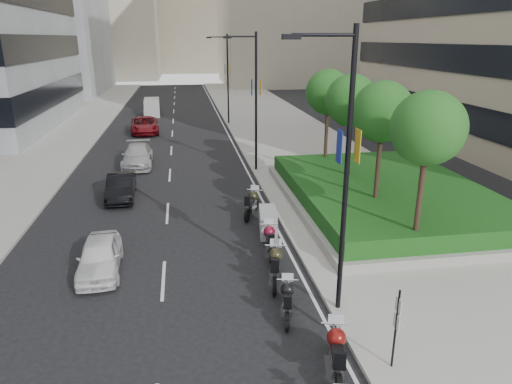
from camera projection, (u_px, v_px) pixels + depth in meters
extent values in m
plane|color=black|center=(210.00, 342.00, 13.61)|extent=(160.00, 160.00, 0.00)
cube|color=#9E9B93|center=(285.00, 133.00, 42.99)|extent=(10.00, 100.00, 0.15)
cube|color=#9E9B93|center=(50.00, 141.00, 39.82)|extent=(8.00, 100.00, 0.15)
cube|color=silver|center=(229.00, 136.00, 42.21)|extent=(0.12, 100.00, 0.01)
cube|color=silver|center=(172.00, 138.00, 41.43)|extent=(0.12, 100.00, 0.01)
cube|color=gray|center=(385.00, 201.00, 24.36)|extent=(10.00, 14.00, 0.40)
cube|color=#123D11|center=(386.00, 190.00, 24.16)|extent=(9.40, 13.40, 0.80)
cylinder|color=#332319|center=(419.00, 202.00, 17.81)|extent=(0.22, 0.22, 4.00)
sphere|color=#174816|center=(428.00, 128.00, 16.88)|extent=(2.80, 2.80, 2.80)
cylinder|color=#332319|center=(377.00, 173.00, 21.55)|extent=(0.22, 0.22, 4.00)
sphere|color=#174816|center=(383.00, 112.00, 20.62)|extent=(2.80, 2.80, 2.80)
cylinder|color=#332319|center=(348.00, 153.00, 25.29)|extent=(0.22, 0.22, 4.00)
sphere|color=#174816|center=(351.00, 100.00, 24.36)|extent=(2.80, 2.80, 2.80)
cylinder|color=#332319|center=(326.00, 138.00, 29.03)|extent=(0.22, 0.22, 4.00)
sphere|color=#174816|center=(328.00, 92.00, 28.10)|extent=(2.80, 2.80, 2.80)
cylinder|color=black|center=(346.00, 182.00, 13.75)|extent=(0.16, 0.16, 9.00)
cylinder|color=black|center=(324.00, 35.00, 12.26)|extent=(1.80, 0.10, 0.10)
cube|color=black|center=(291.00, 37.00, 12.14)|extent=(0.50, 0.22, 0.14)
cube|color=gold|center=(357.00, 146.00, 13.44)|extent=(0.02, 0.45, 1.00)
cube|color=navy|center=(339.00, 147.00, 13.35)|extent=(0.02, 0.45, 1.00)
cylinder|color=black|center=(256.00, 105.00, 29.64)|extent=(0.16, 0.16, 9.00)
cylinder|color=black|center=(242.00, 37.00, 28.16)|extent=(1.80, 0.10, 0.10)
cube|color=black|center=(227.00, 37.00, 28.04)|extent=(0.50, 0.22, 0.14)
cube|color=gold|center=(260.00, 87.00, 29.33)|extent=(0.02, 0.45, 1.00)
cube|color=navy|center=(252.00, 87.00, 29.25)|extent=(0.02, 0.45, 1.00)
cylinder|color=black|center=(228.00, 80.00, 46.47)|extent=(0.16, 0.16, 9.00)
cylinder|color=black|center=(218.00, 37.00, 44.99)|extent=(1.80, 0.10, 0.10)
cube|color=black|center=(209.00, 38.00, 44.87)|extent=(0.50, 0.22, 0.14)
cube|color=gold|center=(230.00, 69.00, 46.16)|extent=(0.02, 0.45, 1.00)
cube|color=navy|center=(225.00, 69.00, 46.08)|extent=(0.02, 0.45, 1.00)
cylinder|color=black|center=(395.00, 332.00, 12.06)|extent=(0.06, 0.06, 2.50)
cube|color=silver|center=(398.00, 305.00, 11.81)|extent=(0.02, 0.32, 0.42)
cube|color=silver|center=(396.00, 322.00, 11.97)|extent=(0.02, 0.32, 0.42)
cylinder|color=black|center=(334.00, 343.00, 13.04)|extent=(0.30, 0.69, 0.68)
cube|color=silver|center=(337.00, 360.00, 12.09)|extent=(0.55, 0.99, 0.46)
sphere|color=maroon|center=(336.00, 338.00, 12.30)|extent=(0.53, 0.53, 0.53)
cube|color=black|center=(338.00, 357.00, 11.67)|extent=(0.50, 0.88, 0.18)
cylinder|color=silver|center=(336.00, 324.00, 12.50)|extent=(0.80, 0.25, 0.05)
cylinder|color=black|center=(287.00, 322.00, 14.09)|extent=(0.24, 0.60, 0.59)
cylinder|color=black|center=(287.00, 295.00, 15.54)|extent=(0.24, 0.60, 0.59)
cube|color=silver|center=(287.00, 304.00, 14.72)|extent=(0.46, 0.86, 0.40)
sphere|color=black|center=(287.00, 289.00, 14.90)|extent=(0.46, 0.46, 0.46)
cube|color=black|center=(287.00, 301.00, 14.35)|extent=(0.42, 0.76, 0.15)
cylinder|color=silver|center=(288.00, 280.00, 15.07)|extent=(0.70, 0.20, 0.05)
cylinder|color=black|center=(275.00, 286.00, 16.03)|extent=(0.28, 0.70, 0.69)
cylinder|color=black|center=(276.00, 262.00, 17.72)|extent=(0.28, 0.70, 0.69)
cube|color=silver|center=(275.00, 270.00, 16.76)|extent=(0.53, 1.00, 0.47)
sphere|color=#2D2B19|center=(276.00, 255.00, 16.97)|extent=(0.53, 0.53, 0.53)
cube|color=black|center=(275.00, 265.00, 16.33)|extent=(0.49, 0.88, 0.18)
cylinder|color=silver|center=(276.00, 245.00, 17.18)|extent=(0.81, 0.24, 0.06)
cylinder|color=black|center=(271.00, 256.00, 18.27)|extent=(0.20, 0.66, 0.65)
cylinder|color=black|center=(268.00, 239.00, 19.84)|extent=(0.20, 0.66, 0.65)
cube|color=silver|center=(270.00, 244.00, 18.95)|extent=(0.41, 0.92, 0.44)
sphere|color=maroon|center=(269.00, 232.00, 19.15)|extent=(0.50, 0.50, 0.50)
cube|color=black|center=(270.00, 240.00, 18.55)|extent=(0.38, 0.81, 0.17)
cylinder|color=silver|center=(269.00, 224.00, 19.34)|extent=(0.77, 0.14, 0.05)
cylinder|color=black|center=(269.00, 234.00, 20.40)|extent=(0.18, 0.57, 0.56)
cylinder|color=black|center=(267.00, 222.00, 21.76)|extent=(0.18, 0.57, 0.56)
cube|color=gray|center=(268.00, 222.00, 20.98)|extent=(1.00, 1.97, 1.12)
cylinder|color=black|center=(247.00, 215.00, 22.43)|extent=(0.39, 0.67, 0.68)
cylinder|color=black|center=(256.00, 203.00, 24.03)|extent=(0.39, 0.67, 0.68)
cube|color=silver|center=(251.00, 206.00, 23.12)|extent=(0.68, 0.98, 0.46)
sphere|color=black|center=(253.00, 196.00, 23.32)|extent=(0.52, 0.52, 0.52)
cube|color=black|center=(250.00, 202.00, 22.71)|extent=(0.61, 0.87, 0.17)
cylinder|color=silver|center=(255.00, 190.00, 23.51)|extent=(0.76, 0.38, 0.05)
imported|color=white|center=(100.00, 256.00, 17.52)|extent=(1.74, 3.93, 1.31)
imported|color=black|center=(121.00, 187.00, 25.63)|extent=(1.62, 4.24, 1.38)
imported|color=#ABABAD|center=(137.00, 156.00, 32.19)|extent=(2.15, 5.04, 1.45)
imported|color=maroon|center=(145.00, 125.00, 43.36)|extent=(2.92, 5.61, 1.51)
cube|color=#BBBCBE|center=(152.00, 107.00, 53.25)|extent=(1.86, 4.51, 1.87)
cube|color=#BBBCBE|center=(152.00, 113.00, 51.81)|extent=(1.73, 1.13, 0.98)
cylinder|color=black|center=(145.00, 115.00, 51.84)|extent=(0.22, 0.62, 0.62)
cylinder|color=black|center=(158.00, 115.00, 52.06)|extent=(0.22, 0.62, 0.62)
cylinder|color=black|center=(147.00, 111.00, 54.67)|extent=(0.22, 0.62, 0.62)
cylinder|color=black|center=(159.00, 111.00, 54.88)|extent=(0.22, 0.62, 0.62)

